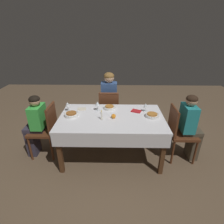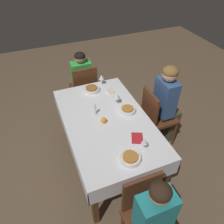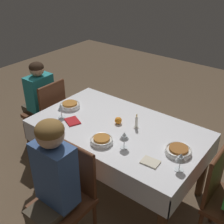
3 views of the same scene
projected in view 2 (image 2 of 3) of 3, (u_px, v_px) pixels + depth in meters
The scene contains 17 objects.
ground_plane at pixel (107, 158), 2.99m from camera, with size 8.00×8.00×0.00m, color brown.
dining_table at pixel (107, 125), 2.57m from camera, with size 1.59×0.95×0.72m.
chair_south at pixel (156, 115), 2.91m from camera, with size 0.39×0.40×0.90m.
chair_west at pixel (146, 214), 1.91m from camera, with size 0.40×0.39×0.90m.
chair_east at pixel (84, 88), 3.41m from camera, with size 0.40×0.39×0.90m.
person_adult_denim at pixel (168, 102), 2.83m from camera, with size 0.30×0.34×1.21m.
person_child_green at pixel (81, 79), 3.47m from camera, with size 0.33×0.30×1.05m.
bowl_south at pixel (128, 110), 2.61m from camera, with size 0.19×0.19×0.06m.
wine_glass_south at pixel (117, 96), 2.67m from camera, with size 0.08×0.08×0.15m.
bowl_west at pixel (130, 158), 2.07m from camera, with size 0.21×0.21×0.06m.
wine_glass_west at pixel (145, 142), 2.13m from camera, with size 0.07×0.07×0.14m.
bowl_east at pixel (92, 89), 2.94m from camera, with size 0.21×0.21×0.06m.
wine_glass_east at pixel (101, 78), 3.00m from camera, with size 0.07×0.07×0.15m.
candle_centerpiece at pixel (95, 110), 2.56m from camera, with size 0.05×0.05×0.15m.
orange_fruit at pixel (104, 120), 2.46m from camera, with size 0.07×0.07×0.07m, color orange.
napkin_red_folded at pixel (111, 91), 2.94m from camera, with size 0.14×0.11×0.01m.
napkin_spare_side at pixel (137, 138), 2.29m from camera, with size 0.19×0.17×0.01m.
Camera 2 is at (-1.75, 0.63, 2.43)m, focal length 35.00 mm.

